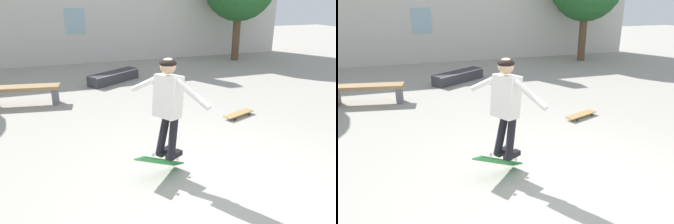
% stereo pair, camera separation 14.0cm
% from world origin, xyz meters
% --- Properties ---
extents(ground_plane, '(40.00, 40.00, 0.00)m').
position_xyz_m(ground_plane, '(0.00, 0.00, 0.00)').
color(ground_plane, '#A39E93').
extents(building_backdrop, '(15.87, 0.52, 5.41)m').
position_xyz_m(building_backdrop, '(0.00, 9.53, 2.12)').
color(building_backdrop, beige).
rests_on(building_backdrop, ground_plane).
extents(park_bench, '(1.74, 0.65, 0.46)m').
position_xyz_m(park_bench, '(-2.72, 4.75, 0.34)').
color(park_bench, '#99754C').
rests_on(park_bench, ground_plane).
extents(skate_ledge, '(1.66, 1.29, 0.31)m').
position_xyz_m(skate_ledge, '(-0.31, 6.18, 0.16)').
color(skate_ledge, '#38383D').
rests_on(skate_ledge, ground_plane).
extents(skater, '(0.74, 1.18, 1.38)m').
position_xyz_m(skater, '(-0.58, 0.54, 1.17)').
color(skater, silver).
extents(skateboard_flipping, '(0.78, 0.42, 0.46)m').
position_xyz_m(skateboard_flipping, '(-0.67, 0.62, 0.24)').
color(skateboard_flipping, '#237F38').
extents(skateboard_resting, '(0.80, 0.46, 0.08)m').
position_xyz_m(skateboard_resting, '(1.67, 2.38, 0.07)').
color(skateboard_resting, '#AD894C').
rests_on(skateboard_resting, ground_plane).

